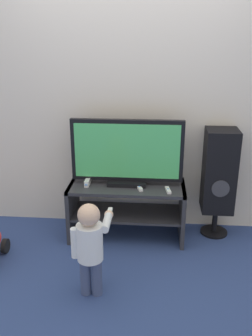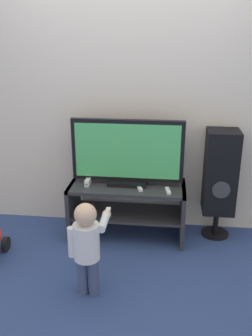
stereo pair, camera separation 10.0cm
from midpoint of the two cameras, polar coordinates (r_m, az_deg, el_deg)
The scene contains 9 objects.
ground_plane at distance 3.52m, azimuth -1.03°, elevation -12.07°, with size 16.00×16.00×0.00m, color navy.
wall_back at distance 3.55m, azimuth -0.27°, elevation 10.88°, with size 10.00×0.06×2.60m.
tv_stand at distance 3.55m, azimuth -0.69°, elevation -5.31°, with size 1.08×0.46×0.53m.
television at distance 3.39m, azimuth -0.69°, elevation 2.25°, with size 1.02×0.20×0.61m.
game_console at distance 3.51m, azimuth -6.62°, elevation -1.98°, with size 0.04×0.19×0.06m.
remote_primary at distance 3.35m, azimuth 5.57°, elevation -3.38°, with size 0.06×0.13×0.03m.
remote_secondary at distance 3.38m, azimuth 1.19°, elevation -3.01°, with size 0.07×0.13×0.03m.
child at distance 2.77m, azimuth -6.50°, elevation -11.19°, with size 0.28×0.43×0.75m.
speaker_tower at distance 3.57m, azimuth 13.23°, elevation -0.71°, with size 0.29×0.29×1.05m.
Camera 1 is at (0.26, -2.96, 1.88)m, focal length 40.00 mm.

